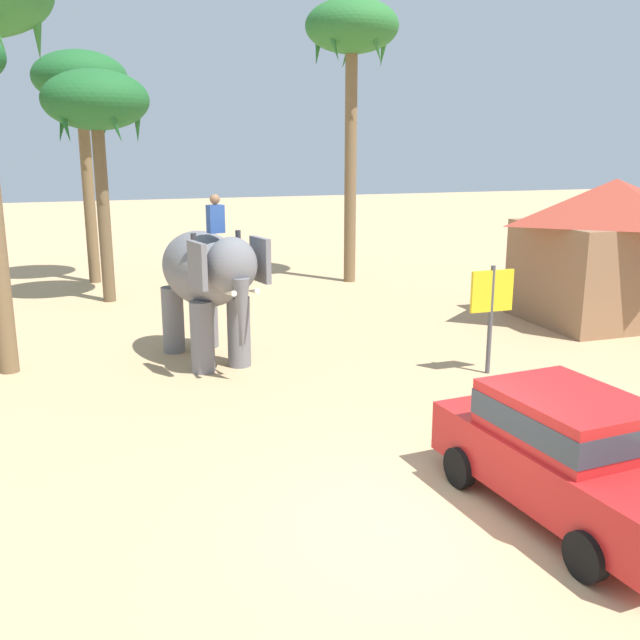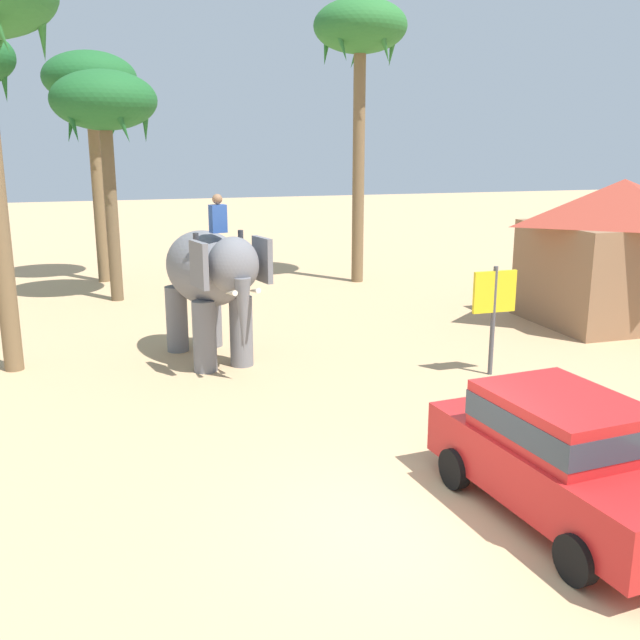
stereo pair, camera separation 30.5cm
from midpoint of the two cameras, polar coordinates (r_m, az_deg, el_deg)
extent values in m
plane|color=tan|center=(9.96, 8.59, -15.88)|extent=(120.00, 120.00, 0.00)
cube|color=red|center=(10.31, 19.57, -11.26)|extent=(2.02, 4.22, 0.76)
cube|color=red|center=(10.11, 19.51, -7.45)|extent=(1.72, 2.22, 0.64)
cube|color=#2D3842|center=(10.11, 19.51, -7.45)|extent=(1.74, 2.24, 0.35)
cylinder|color=black|center=(9.14, 20.66, -17.44)|extent=(0.23, 0.61, 0.60)
cylinder|color=black|center=(11.84, 18.45, -9.84)|extent=(0.23, 0.61, 0.60)
cylinder|color=black|center=(10.88, 11.47, -11.54)|extent=(0.23, 0.61, 0.60)
ellipsoid|color=slate|center=(16.65, -8.57, 4.13)|extent=(2.22, 3.37, 1.70)
cylinder|color=slate|center=(16.25, -5.76, -0.90)|extent=(0.52, 0.52, 1.60)
cylinder|color=slate|center=(15.93, -8.65, -1.29)|extent=(0.52, 0.52, 1.60)
cylinder|color=slate|center=(17.92, -8.20, 0.42)|extent=(0.52, 0.52, 1.60)
cylinder|color=slate|center=(17.63, -10.85, 0.09)|extent=(0.52, 0.52, 1.60)
ellipsoid|color=slate|center=(15.11, -6.35, 4.37)|extent=(1.29, 1.21, 1.20)
cube|color=slate|center=(15.49, -4.06, 4.84)|extent=(0.29, 0.81, 0.96)
cube|color=slate|center=(14.93, -9.05, 4.36)|extent=(0.29, 0.81, 0.96)
cone|color=slate|center=(14.91, -5.56, 0.33)|extent=(0.43, 0.43, 1.60)
cone|color=beige|center=(14.95, -4.77, 2.35)|extent=(0.24, 0.58, 0.21)
cone|color=beige|center=(14.74, -6.60, 2.15)|extent=(0.24, 0.58, 0.21)
cube|color=#2D519E|center=(15.70, -7.58, 8.01)|extent=(0.38, 0.31, 0.60)
sphere|color=#8E6647|center=(15.67, -7.63, 9.54)|extent=(0.22, 0.22, 0.22)
cylinder|color=#333338|center=(15.97, -5.79, 6.17)|extent=(0.12, 0.12, 0.55)
cylinder|color=#333338|center=(15.58, -9.30, 5.87)|extent=(0.12, 0.12, 0.55)
cone|color=#1E5B28|center=(24.12, -23.56, 17.44)|extent=(0.40, 0.92, 1.64)
cylinder|color=brown|center=(27.14, -17.00, 10.20)|extent=(0.40, 0.40, 6.95)
ellipsoid|color=#1E5B28|center=(27.19, -17.57, 17.93)|extent=(3.20, 3.20, 1.80)
cone|color=#1E5B28|center=(27.20, -14.85, 17.05)|extent=(0.40, 0.92, 1.64)
cone|color=#1E5B28|center=(28.30, -16.73, 16.79)|extent=(0.91, 0.57, 1.67)
cone|color=#1E5B28|center=(27.86, -19.58, 16.64)|extent=(0.73, 0.83, 1.69)
cone|color=#1E5B28|center=(26.46, -19.66, 16.82)|extent=(0.73, 0.83, 1.69)
cone|color=#1E5B28|center=(26.03, -16.61, 17.11)|extent=(0.91, 0.57, 1.67)
cylinder|color=brown|center=(23.64, -15.95, 8.69)|extent=(0.39, 0.39, 6.02)
ellipsoid|color=#1E5B28|center=(23.60, -16.48, 16.46)|extent=(3.20, 3.20, 1.80)
cone|color=#1E5B28|center=(23.65, -13.38, 15.42)|extent=(0.40, 0.92, 1.64)
cone|color=#1E5B28|center=(24.73, -15.59, 15.21)|extent=(0.91, 0.57, 1.67)
cone|color=#1E5B28|center=(24.27, -18.81, 15.02)|extent=(0.73, 0.83, 1.69)
cone|color=#1E5B28|center=(22.86, -18.86, 15.14)|extent=(0.73, 0.83, 1.69)
cone|color=#1E5B28|center=(22.45, -15.33, 15.42)|extent=(0.91, 0.57, 1.67)
cone|color=#286B2D|center=(16.79, -20.81, 21.38)|extent=(0.40, 0.92, 1.64)
cone|color=#286B2D|center=(17.97, -23.44, 20.60)|extent=(0.91, 0.57, 1.67)
cylinder|color=brown|center=(26.00, 3.44, 12.48)|extent=(0.42, 0.42, 8.62)
ellipsoid|color=#286B2D|center=(26.28, 3.59, 22.36)|extent=(3.20, 3.20, 1.80)
cone|color=#286B2D|center=(26.66, 6.15, 21.10)|extent=(0.40, 0.92, 1.64)
cone|color=#286B2D|center=(27.40, 3.43, 20.95)|extent=(0.91, 0.57, 1.67)
cone|color=#286B2D|center=(26.55, 0.89, 21.21)|extent=(0.73, 0.83, 1.69)
cone|color=#286B2D|center=(25.22, 1.98, 21.59)|extent=(0.73, 0.83, 1.69)
cone|color=#286B2D|center=(25.30, 5.41, 21.52)|extent=(0.91, 0.57, 1.67)
cube|color=#8C6647|center=(21.81, 22.89, 3.47)|extent=(4.44, 3.65, 2.80)
pyramid|color=#9E3828|center=(21.58, 23.39, 8.69)|extent=(5.05, 4.26, 1.20)
cylinder|color=#4C4C51|center=(15.90, 14.15, -0.10)|extent=(0.10, 0.10, 2.40)
cube|color=yellow|center=(15.76, 14.29, 2.20)|extent=(1.00, 0.08, 0.90)
camera|label=1|loc=(0.15, -89.37, 0.16)|focal=40.15mm
camera|label=2|loc=(0.15, 90.63, -0.16)|focal=40.15mm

